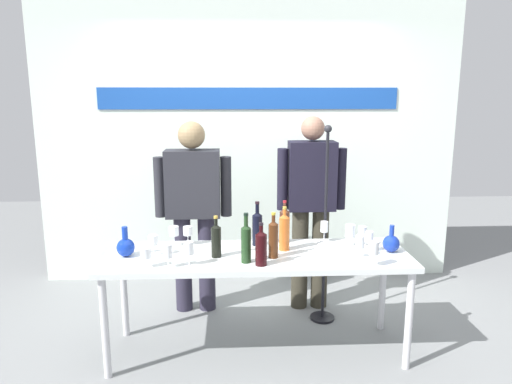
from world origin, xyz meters
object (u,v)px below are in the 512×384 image
Objects in this scene: wine_glass_right_2 at (362,232)px; wine_bottle_1 at (273,238)px; wine_glass_right_1 at (324,227)px; wine_glass_left_5 at (189,249)px; decanter_blue_right at (391,243)px; wine_glass_left_4 at (188,231)px; wine_bottle_0 at (216,239)px; wine_glass_left_1 at (174,231)px; wine_glass_left_2 at (146,253)px; wine_bottle_5 at (284,231)px; decanter_blue_left at (126,246)px; wine_bottle_6 at (257,227)px; wine_glass_right_3 at (360,243)px; presenter_right at (311,202)px; microphone_stand at (324,257)px; wine_glass_left_3 at (153,241)px; wine_glass_left_0 at (168,251)px; wine_glass_right_4 at (350,231)px; wine_bottle_2 at (261,247)px; display_table at (257,262)px; wine_glass_right_0 at (369,238)px; presenter_left at (193,204)px; wine_bottle_3 at (284,224)px; wine_glass_right_5 at (373,248)px; wine_bottle_4 at (246,242)px.

wine_bottle_1 is at bearing -162.97° from wine_glass_right_2.
wine_glass_left_5 is at bearing -155.30° from wine_glass_right_1.
wine_glass_left_4 is (-1.44, 0.22, 0.04)m from decanter_blue_right.
wine_bottle_0 is at bearing -50.90° from wine_glass_left_4.
wine_glass_left_2 is at bearing -106.80° from wine_glass_left_1.
decanter_blue_left is at bearing -176.00° from wine_bottle_5.
wine_glass_right_3 is at bearing -23.71° from wine_bottle_6.
presenter_right is at bearing 64.99° from wine_bottle_5.
decanter_blue_left is 0.13× the size of microphone_stand.
wine_glass_left_3 is (-0.82, 0.07, -0.03)m from wine_bottle_1.
wine_glass_left_2 is at bearing 175.38° from wine_glass_left_0.
wine_glass_right_4 reaches higher than wine_glass_left_5.
wine_bottle_6 is at bearing 108.87° from wine_bottle_1.
wine_bottle_6 is at bearing 39.54° from wine_bottle_0.
wine_bottle_1 is 2.23× the size of wine_glass_left_4.
wine_bottle_2 is at bearing -123.07° from wine_bottle_1.
wine_glass_left_3 reaches higher than display_table.
wine_glass_left_0 is 1.20× the size of wine_glass_left_2.
wine_glass_right_0 is (1.23, 0.20, -0.01)m from wine_glass_left_5.
wine_bottle_0 is 1.03m from microphone_stand.
wine_glass_right_3 reaches higher than display_table.
wine_bottle_6 is at bearing -174.51° from wine_glass_right_1.
presenter_right is 1.10m from wine_glass_left_4.
presenter_left is 10.00× the size of wine_glass_right_4.
wine_glass_right_4 is 0.10× the size of microphone_stand.
wine_bottle_6 is at bearing -2.87° from wine_glass_left_4.
wine_glass_right_3 reaches higher than wine_glass_left_1.
wine_glass_left_3 reaches higher than wine_glass_left_2.
wine_bottle_2 is 0.18× the size of microphone_stand.
wine_bottle_0 is at bearing 176.59° from wine_glass_right_3.
wine_bottle_3 is 1.00× the size of wine_bottle_5.
wine_bottle_2 is (0.01, -0.22, 0.18)m from display_table.
wine_bottle_5 is 2.13× the size of wine_glass_right_0.
wine_glass_right_3 is (1.14, 0.10, -0.01)m from wine_glass_left_5.
wine_glass_right_1 is at bearing 25.58° from display_table.
wine_bottle_5 is at bearing 21.59° from wine_glass_left_0.
wine_bottle_1 is at bearing -108.24° from wine_bottle_3.
wine_bottle_3 is 2.00× the size of wine_glass_right_1.
presenter_left is at bearing 118.68° from wine_bottle_2.
wine_glass_left_1 is at bearing 179.03° from wine_bottle_6.
wine_glass_left_0 is 0.94× the size of wine_glass_right_5.
decanter_blue_right reaches higher than wine_glass_left_0.
wine_glass_right_3 is (-0.08, -0.23, -0.00)m from wine_glass_right_2.
wine_glass_left_1 reaches higher than display_table.
presenter_left is at bearing 137.48° from wine_bottle_5.
wine_bottle_4 reaches higher than wine_bottle_2.
display_table is 0.29m from wine_bottle_5.
presenter_left is at bearing 127.27° from wine_bottle_1.
display_table is at bearing -158.66° from wine_bottle_5.
wine_glass_right_5 is 0.82m from microphone_stand.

